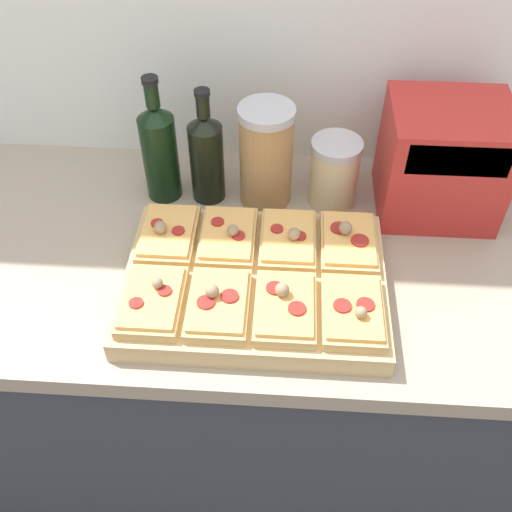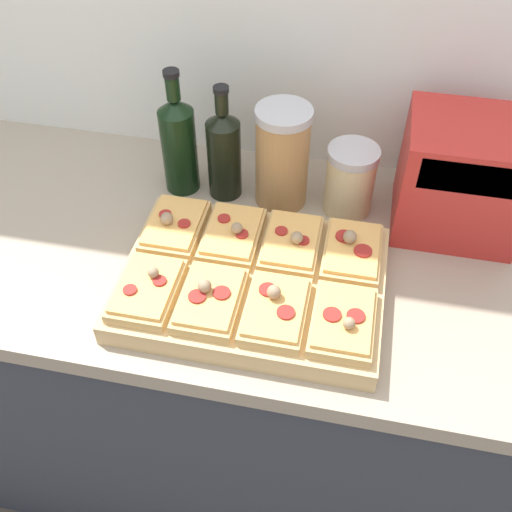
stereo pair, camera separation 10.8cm
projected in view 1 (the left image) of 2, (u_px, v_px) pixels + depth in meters
name	position (u px, v px, depth m)	size (l,w,h in m)	color
wall_back	(265.00, 5.00, 1.21)	(6.00, 0.06, 2.50)	silver
kitchen_counter	(254.00, 372.00, 1.54)	(2.63, 0.67, 0.90)	#333842
cutting_board	(255.00, 283.00, 1.12)	(0.48, 0.36, 0.04)	tan
pizza_slice_back_left	(168.00, 234.00, 1.16)	(0.11, 0.16, 0.05)	tan
pizza_slice_back_midleft	(228.00, 237.00, 1.16)	(0.11, 0.16, 0.05)	tan
pizza_slice_back_midright	(288.00, 239.00, 1.15)	(0.11, 0.16, 0.05)	tan
pizza_slice_back_right	(348.00, 242.00, 1.15)	(0.11, 0.16, 0.05)	tan
pizza_slice_front_left	(152.00, 300.00, 1.05)	(0.11, 0.16, 0.05)	tan
pizza_slice_front_midleft	(218.00, 304.00, 1.04)	(0.11, 0.16, 0.05)	tan
pizza_slice_front_midright	(285.00, 307.00, 1.04)	(0.11, 0.16, 0.05)	tan
pizza_slice_front_right	(353.00, 311.00, 1.03)	(0.11, 0.16, 0.05)	tan
olive_oil_bottle	(160.00, 150.00, 1.26)	(0.08, 0.08, 0.29)	black
wine_bottle	(206.00, 156.00, 1.26)	(0.07, 0.07, 0.26)	black
grain_jar_tall	(266.00, 155.00, 1.25)	(0.12, 0.12, 0.23)	#AD7F4C
grain_jar_short	(334.00, 172.00, 1.27)	(0.11, 0.11, 0.15)	beige
toaster_oven	(442.00, 160.00, 1.23)	(0.26, 0.21, 0.24)	red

